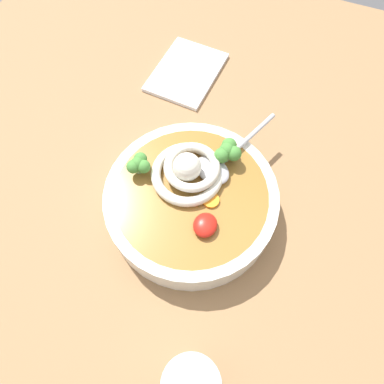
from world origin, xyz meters
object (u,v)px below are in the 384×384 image
(soup_bowl, at_px, (192,200))
(soup_spoon, at_px, (219,165))
(folded_napkin, at_px, (187,72))
(drinking_glass, at_px, (191,383))
(noodle_pile, at_px, (188,170))

(soup_bowl, relative_size, soup_spoon, 1.57)
(soup_bowl, distance_m, folded_napkin, 0.31)
(drinking_glass, bearing_deg, noodle_pile, 22.80)
(folded_napkin, bearing_deg, noodle_pile, -156.88)
(soup_bowl, relative_size, drinking_glass, 2.19)
(soup_spoon, relative_size, drinking_glass, 1.39)
(soup_spoon, distance_m, folded_napkin, 0.27)
(drinking_glass, distance_m, folded_napkin, 0.56)
(soup_spoon, height_order, drinking_glass, drinking_glass)
(soup_bowl, height_order, folded_napkin, soup_bowl)
(soup_spoon, height_order, folded_napkin, soup_spoon)
(drinking_glass, height_order, folded_napkin, drinking_glass)
(soup_bowl, bearing_deg, noodle_pile, 32.42)
(soup_spoon, xyz_separation_m, folded_napkin, (0.22, 0.15, -0.06))
(soup_bowl, relative_size, noodle_pile, 2.18)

